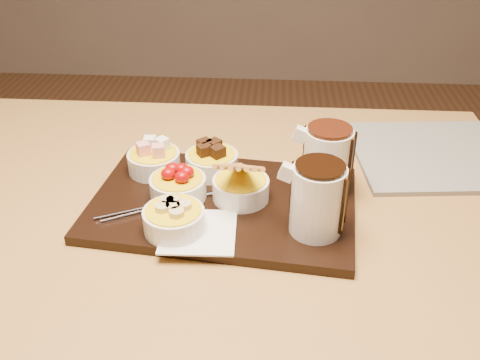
# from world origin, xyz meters

# --- Properties ---
(dining_table) EXTENTS (1.20, 0.80, 0.75)m
(dining_table) POSITION_xyz_m (0.00, 0.00, 0.65)
(dining_table) COLOR #AA7D3F
(dining_table) RESTS_ON ground
(serving_board) EXTENTS (0.49, 0.35, 0.02)m
(serving_board) POSITION_xyz_m (0.03, -0.05, 0.76)
(serving_board) COLOR black
(serving_board) RESTS_ON dining_table
(napkin) EXTENTS (0.12, 0.12, 0.00)m
(napkin) POSITION_xyz_m (0.00, -0.14, 0.77)
(napkin) COLOR white
(napkin) RESTS_ON serving_board
(bowl_marshmallows) EXTENTS (0.10, 0.10, 0.04)m
(bowl_marshmallows) POSITION_xyz_m (-0.11, 0.04, 0.79)
(bowl_marshmallows) COLOR white
(bowl_marshmallows) RESTS_ON serving_board
(bowl_cake) EXTENTS (0.10, 0.10, 0.04)m
(bowl_cake) POSITION_xyz_m (0.00, 0.05, 0.79)
(bowl_cake) COLOR white
(bowl_cake) RESTS_ON serving_board
(bowl_strawberries) EXTENTS (0.10, 0.10, 0.04)m
(bowl_strawberries) POSITION_xyz_m (-0.05, -0.04, 0.79)
(bowl_strawberries) COLOR white
(bowl_strawberries) RESTS_ON serving_board
(bowl_biscotti) EXTENTS (0.10, 0.10, 0.04)m
(bowl_biscotti) POSITION_xyz_m (0.06, -0.04, 0.79)
(bowl_biscotti) COLOR white
(bowl_biscotti) RESTS_ON serving_board
(bowl_bananas) EXTENTS (0.10, 0.10, 0.04)m
(bowl_bananas) POSITION_xyz_m (-0.04, -0.14, 0.79)
(bowl_bananas) COLOR white
(bowl_bananas) RESTS_ON serving_board
(pitcher_dark_chocolate) EXTENTS (0.09, 0.09, 0.12)m
(pitcher_dark_chocolate) POSITION_xyz_m (0.19, -0.12, 0.83)
(pitcher_dark_chocolate) COLOR silver
(pitcher_dark_chocolate) RESTS_ON serving_board
(pitcher_milk_chocolate) EXTENTS (0.09, 0.09, 0.12)m
(pitcher_milk_chocolate) POSITION_xyz_m (0.21, 0.00, 0.83)
(pitcher_milk_chocolate) COLOR silver
(pitcher_milk_chocolate) RESTS_ON serving_board
(fondue_skewers) EXTENTS (0.14, 0.25, 0.01)m
(fondue_skewers) POSITION_xyz_m (-0.06, -0.07, 0.77)
(fondue_skewers) COLOR silver
(fondue_skewers) RESTS_ON serving_board
(newspaper) EXTENTS (0.39, 0.33, 0.01)m
(newspaper) POSITION_xyz_m (0.47, 0.17, 0.76)
(newspaper) COLOR beige
(newspaper) RESTS_ON dining_table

